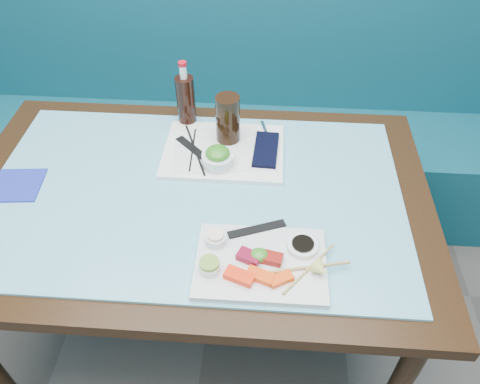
# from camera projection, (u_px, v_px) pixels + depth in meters

# --- Properties ---
(booth_bench) EXTENTS (3.00, 0.56, 1.17)m
(booth_bench) POSITION_uv_depth(u_px,v_px,m) (224.00, 128.00, 2.24)
(booth_bench) COLOR #0E4D5D
(booth_bench) RESTS_ON ground
(dining_table) EXTENTS (1.40, 0.90, 0.75)m
(dining_table) POSITION_uv_depth(u_px,v_px,m) (196.00, 213.00, 1.44)
(dining_table) COLOR black
(dining_table) RESTS_ON ground
(glass_top) EXTENTS (1.22, 0.76, 0.01)m
(glass_top) POSITION_uv_depth(u_px,v_px,m) (194.00, 193.00, 1.38)
(glass_top) COLOR #65B5CA
(glass_top) RESTS_ON dining_table
(sashimi_plate) EXTENTS (0.33, 0.24, 0.02)m
(sashimi_plate) POSITION_uv_depth(u_px,v_px,m) (261.00, 263.00, 1.18)
(sashimi_plate) COLOR silver
(sashimi_plate) RESTS_ON glass_top
(salmon_left) EXTENTS (0.08, 0.06, 0.02)m
(salmon_left) POSITION_uv_depth(u_px,v_px,m) (239.00, 276.00, 1.13)
(salmon_left) COLOR #FF2B0A
(salmon_left) RESTS_ON sashimi_plate
(salmon_mid) EXTENTS (0.07, 0.05, 0.02)m
(salmon_mid) POSITION_uv_depth(u_px,v_px,m) (260.00, 276.00, 1.13)
(salmon_mid) COLOR #FF460A
(salmon_mid) RESTS_ON sashimi_plate
(salmon_right) EXTENTS (0.07, 0.05, 0.01)m
(salmon_right) POSITION_uv_depth(u_px,v_px,m) (281.00, 279.00, 1.13)
(salmon_right) COLOR #FF490A
(salmon_right) RESTS_ON sashimi_plate
(tuna_left) EXTENTS (0.07, 0.06, 0.02)m
(tuna_left) POSITION_uv_depth(u_px,v_px,m) (249.00, 257.00, 1.17)
(tuna_left) COLOR maroon
(tuna_left) RESTS_ON sashimi_plate
(tuna_right) EXTENTS (0.06, 0.05, 0.02)m
(tuna_right) POSITION_uv_depth(u_px,v_px,m) (271.00, 258.00, 1.17)
(tuna_right) COLOR maroon
(tuna_right) RESTS_ON sashimi_plate
(seaweed_garnish) EXTENTS (0.06, 0.05, 0.03)m
(seaweed_garnish) POSITION_uv_depth(u_px,v_px,m) (259.00, 255.00, 1.17)
(seaweed_garnish) COLOR #347E1D
(seaweed_garnish) RESTS_ON sashimi_plate
(ramekin_wasabi) EXTENTS (0.07, 0.07, 0.02)m
(ramekin_wasabi) POSITION_uv_depth(u_px,v_px,m) (210.00, 267.00, 1.15)
(ramekin_wasabi) COLOR white
(ramekin_wasabi) RESTS_ON sashimi_plate
(wasabi_fill) EXTENTS (0.05, 0.05, 0.01)m
(wasabi_fill) POSITION_uv_depth(u_px,v_px,m) (209.00, 263.00, 1.14)
(wasabi_fill) COLOR olive
(wasabi_fill) RESTS_ON ramekin_wasabi
(ramekin_ginger) EXTENTS (0.07, 0.07, 0.02)m
(ramekin_ginger) POSITION_uv_depth(u_px,v_px,m) (216.00, 239.00, 1.21)
(ramekin_ginger) COLOR silver
(ramekin_ginger) RESTS_ON sashimi_plate
(ginger_fill) EXTENTS (0.05, 0.05, 0.01)m
(ginger_fill) POSITION_uv_depth(u_px,v_px,m) (215.00, 235.00, 1.20)
(ginger_fill) COLOR beige
(ginger_fill) RESTS_ON ramekin_ginger
(soy_dish) EXTENTS (0.09, 0.09, 0.02)m
(soy_dish) POSITION_uv_depth(u_px,v_px,m) (303.00, 246.00, 1.20)
(soy_dish) COLOR white
(soy_dish) RESTS_ON sashimi_plate
(soy_fill) EXTENTS (0.06, 0.06, 0.01)m
(soy_fill) POSITION_uv_depth(u_px,v_px,m) (303.00, 244.00, 1.19)
(soy_fill) COLOR black
(soy_fill) RESTS_ON soy_dish
(lemon_wedge) EXTENTS (0.05, 0.05, 0.04)m
(lemon_wedge) POSITION_uv_depth(u_px,v_px,m) (320.00, 269.00, 1.13)
(lemon_wedge) COLOR #F2F775
(lemon_wedge) RESTS_ON sashimi_plate
(chopstick_sleeve) EXTENTS (0.16, 0.08, 0.00)m
(chopstick_sleeve) POSITION_uv_depth(u_px,v_px,m) (257.00, 229.00, 1.25)
(chopstick_sleeve) COLOR black
(chopstick_sleeve) RESTS_ON sashimi_plate
(wooden_chopstick_a) EXTENTS (0.23, 0.06, 0.01)m
(wooden_chopstick_a) POSITION_uv_depth(u_px,v_px,m) (305.00, 268.00, 1.15)
(wooden_chopstick_a) COLOR #9F834B
(wooden_chopstick_a) RESTS_ON sashimi_plate
(wooden_chopstick_b) EXTENTS (0.13, 0.16, 0.01)m
(wooden_chopstick_b) POSITION_uv_depth(u_px,v_px,m) (309.00, 268.00, 1.15)
(wooden_chopstick_b) COLOR tan
(wooden_chopstick_b) RESTS_ON sashimi_plate
(serving_tray) EXTENTS (0.38, 0.29, 0.01)m
(serving_tray) POSITION_uv_depth(u_px,v_px,m) (224.00, 151.00, 1.50)
(serving_tray) COLOR white
(serving_tray) RESTS_ON glass_top
(paper_placemat) EXTENTS (0.34, 0.26, 0.00)m
(paper_placemat) POSITION_uv_depth(u_px,v_px,m) (224.00, 149.00, 1.50)
(paper_placemat) COLOR silver
(paper_placemat) RESTS_ON serving_tray
(seaweed_bowl) EXTENTS (0.11, 0.11, 0.04)m
(seaweed_bowl) POSITION_uv_depth(u_px,v_px,m) (218.00, 160.00, 1.43)
(seaweed_bowl) COLOR white
(seaweed_bowl) RESTS_ON serving_tray
(seaweed_salad) EXTENTS (0.09, 0.09, 0.04)m
(seaweed_salad) POSITION_uv_depth(u_px,v_px,m) (218.00, 153.00, 1.41)
(seaweed_salad) COLOR #2E7A1C
(seaweed_salad) RESTS_ON seaweed_bowl
(cola_glass) EXTENTS (0.08, 0.08, 0.16)m
(cola_glass) POSITION_uv_depth(u_px,v_px,m) (228.00, 119.00, 1.48)
(cola_glass) COLOR black
(cola_glass) RESTS_ON serving_tray
(navy_pouch) EXTENTS (0.08, 0.17, 0.01)m
(navy_pouch) POSITION_uv_depth(u_px,v_px,m) (266.00, 150.00, 1.48)
(navy_pouch) COLOR black
(navy_pouch) RESTS_ON serving_tray
(fork) EXTENTS (0.03, 0.09, 0.01)m
(fork) POSITION_uv_depth(u_px,v_px,m) (265.00, 130.00, 1.56)
(fork) COLOR silver
(fork) RESTS_ON serving_tray
(black_chopstick_a) EXTENTS (0.02, 0.21, 0.01)m
(black_chopstick_a) POSITION_uv_depth(u_px,v_px,m) (193.00, 149.00, 1.49)
(black_chopstick_a) COLOR black
(black_chopstick_a) RESTS_ON serving_tray
(black_chopstick_b) EXTENTS (0.10, 0.24, 0.01)m
(black_chopstick_b) POSITION_uv_depth(u_px,v_px,m) (195.00, 149.00, 1.49)
(black_chopstick_b) COLOR black
(black_chopstick_b) RESTS_ON serving_tray
(tray_sleeve) EXTENTS (0.14, 0.14, 0.00)m
(tray_sleeve) POSITION_uv_depth(u_px,v_px,m) (194.00, 149.00, 1.49)
(tray_sleeve) COLOR black
(tray_sleeve) RESTS_ON serving_tray
(cola_bottle_body) EXTENTS (0.06, 0.06, 0.18)m
(cola_bottle_body) POSITION_uv_depth(u_px,v_px,m) (186.00, 102.00, 1.56)
(cola_bottle_body) COLOR black
(cola_bottle_body) RESTS_ON glass_top
(cola_bottle_neck) EXTENTS (0.03, 0.03, 0.05)m
(cola_bottle_neck) POSITION_uv_depth(u_px,v_px,m) (183.00, 72.00, 1.48)
(cola_bottle_neck) COLOR white
(cola_bottle_neck) RESTS_ON cola_bottle_body
(cola_bottle_cap) EXTENTS (0.03, 0.03, 0.01)m
(cola_bottle_cap) POSITION_uv_depth(u_px,v_px,m) (182.00, 64.00, 1.46)
(cola_bottle_cap) COLOR red
(cola_bottle_cap) RESTS_ON cola_bottle_neck
(blue_napkin) EXTENTS (0.15, 0.15, 0.01)m
(blue_napkin) POSITION_uv_depth(u_px,v_px,m) (17.00, 185.00, 1.39)
(blue_napkin) COLOR #1C2A9A
(blue_napkin) RESTS_ON glass_top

